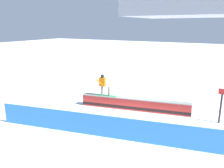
# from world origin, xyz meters

# --- Properties ---
(ground_plane) EXTENTS (120.00, 120.00, 0.00)m
(ground_plane) POSITION_xyz_m (0.00, 0.00, 0.00)
(ground_plane) COLOR white
(grind_box) EXTENTS (6.81, 1.85, 0.77)m
(grind_box) POSITION_xyz_m (0.00, 0.00, 0.35)
(grind_box) COLOR red
(grind_box) RESTS_ON ground_plane
(snowboarder) EXTENTS (1.43, 0.57, 1.39)m
(snowboarder) POSITION_xyz_m (2.01, 0.41, 1.52)
(snowboarder) COLOR #288B50
(snowboarder) RESTS_ON grind_box
(safety_fence) EXTENTS (10.75, 2.30, 1.09)m
(safety_fence) POSITION_xyz_m (0.00, 4.07, 0.55)
(safety_fence) COLOR #3280E5
(safety_fence) RESTS_ON ground_plane
(trail_marker) EXTENTS (0.40, 0.10, 1.94)m
(trail_marker) POSITION_xyz_m (-4.88, -0.46, 1.04)
(trail_marker) COLOR #262628
(trail_marker) RESTS_ON ground_plane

